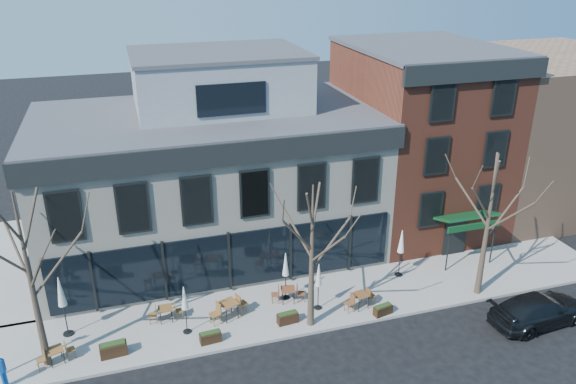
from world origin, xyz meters
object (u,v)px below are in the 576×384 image
object	(u,v)px
call_box	(3,372)
cafe_set_0	(56,354)
umbrella_0	(61,295)
parked_sedan	(539,310)

from	to	relation	value
call_box	cafe_set_0	size ratio (longest dim) A/B	0.88
call_box	umbrella_0	distance (m)	3.82
call_box	umbrella_0	bearing A→B (deg)	51.76
cafe_set_0	call_box	bearing A→B (deg)	-153.60
call_box	cafe_set_0	world-z (taller)	call_box
parked_sedan	call_box	world-z (taller)	call_box
call_box	cafe_set_0	bearing A→B (deg)	26.40
call_box	umbrella_0	size ratio (longest dim) A/B	0.48
umbrella_0	cafe_set_0	bearing A→B (deg)	-100.66
cafe_set_0	umbrella_0	world-z (taller)	umbrella_0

